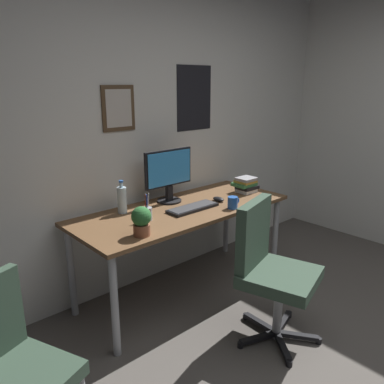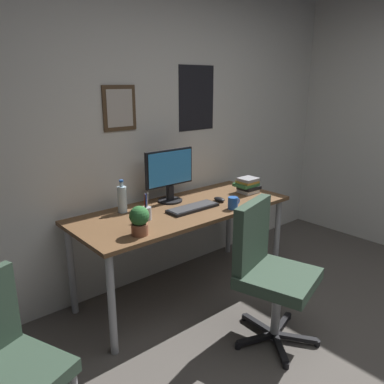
# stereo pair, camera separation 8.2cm
# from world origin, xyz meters

# --- Properties ---
(wall_back) EXTENTS (4.40, 0.10, 2.60)m
(wall_back) POSITION_xyz_m (-0.00, 2.15, 1.30)
(wall_back) COLOR silver
(wall_back) RESTS_ON ground_plane
(desk) EXTENTS (1.78, 0.72, 0.74)m
(desk) POSITION_xyz_m (-0.12, 1.71, 0.66)
(desk) COLOR brown
(desk) RESTS_ON ground_plane
(office_chair) EXTENTS (0.58, 0.59, 0.95)m
(office_chair) POSITION_xyz_m (-0.07, 0.90, 0.53)
(office_chair) COLOR #334738
(office_chair) RESTS_ON ground_plane
(side_chair) EXTENTS (0.55, 0.55, 0.88)m
(side_chair) POSITION_xyz_m (-1.66, 1.12, 0.50)
(side_chair) COLOR #334738
(side_chair) RESTS_ON ground_plane
(monitor) EXTENTS (0.46, 0.20, 0.43)m
(monitor) POSITION_xyz_m (-0.10, 1.91, 0.98)
(monitor) COLOR black
(monitor) RESTS_ON desk
(keyboard) EXTENTS (0.43, 0.15, 0.03)m
(keyboard) POSITION_xyz_m (-0.09, 1.63, 0.75)
(keyboard) COLOR black
(keyboard) RESTS_ON desk
(computer_mouse) EXTENTS (0.06, 0.11, 0.04)m
(computer_mouse) POSITION_xyz_m (0.21, 1.64, 0.75)
(computer_mouse) COLOR black
(computer_mouse) RESTS_ON desk
(water_bottle) EXTENTS (0.07, 0.07, 0.25)m
(water_bottle) POSITION_xyz_m (-0.54, 1.93, 0.84)
(water_bottle) COLOR silver
(water_bottle) RESTS_ON desk
(coffee_mug_near) EXTENTS (0.12, 0.08, 0.10)m
(coffee_mug_near) POSITION_xyz_m (0.16, 1.44, 0.78)
(coffee_mug_near) COLOR #2659B2
(coffee_mug_near) RESTS_ON desk
(potted_plant) EXTENTS (0.13, 0.13, 0.19)m
(potted_plant) POSITION_xyz_m (-0.69, 1.46, 0.84)
(potted_plant) COLOR brown
(potted_plant) RESTS_ON desk
(pen_cup) EXTENTS (0.07, 0.07, 0.20)m
(pen_cup) POSITION_xyz_m (-0.49, 1.67, 0.79)
(pen_cup) COLOR #9EA0A5
(pen_cup) RESTS_ON desk
(book_stack_left) EXTENTS (0.21, 0.17, 0.14)m
(book_stack_left) POSITION_xyz_m (0.59, 1.67, 0.81)
(book_stack_left) COLOR silver
(book_stack_left) RESTS_ON desk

